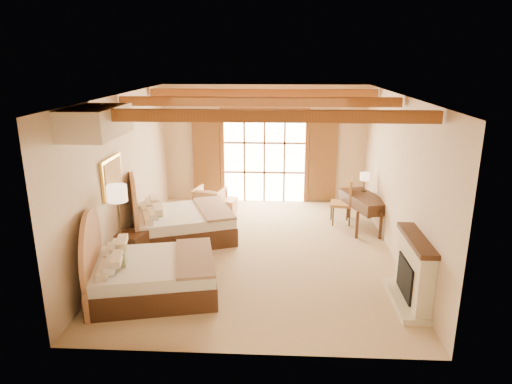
# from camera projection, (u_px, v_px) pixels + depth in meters

# --- Properties ---
(floor) EXTENTS (7.00, 7.00, 0.00)m
(floor) POSITION_uv_depth(u_px,v_px,m) (259.00, 250.00, 9.58)
(floor) COLOR tan
(floor) RESTS_ON ground
(wall_back) EXTENTS (5.50, 0.00, 5.50)m
(wall_back) POSITION_uv_depth(u_px,v_px,m) (265.00, 144.00, 12.48)
(wall_back) COLOR beige
(wall_back) RESTS_ON ground
(wall_left) EXTENTS (0.00, 7.00, 7.00)m
(wall_left) POSITION_uv_depth(u_px,v_px,m) (124.00, 175.00, 9.26)
(wall_left) COLOR beige
(wall_left) RESTS_ON ground
(wall_right) EXTENTS (0.00, 7.00, 7.00)m
(wall_right) POSITION_uv_depth(u_px,v_px,m) (398.00, 178.00, 8.99)
(wall_right) COLOR beige
(wall_right) RESTS_ON ground
(ceiling) EXTENTS (7.00, 7.00, 0.00)m
(ceiling) POSITION_uv_depth(u_px,v_px,m) (259.00, 95.00, 8.67)
(ceiling) COLOR #B97535
(ceiling) RESTS_ON ground
(ceiling_beams) EXTENTS (5.39, 4.60, 0.18)m
(ceiling_beams) POSITION_uv_depth(u_px,v_px,m) (259.00, 102.00, 8.70)
(ceiling_beams) COLOR #985B22
(ceiling_beams) RESTS_ON ceiling
(french_doors) EXTENTS (3.95, 0.08, 2.60)m
(french_doors) POSITION_uv_depth(u_px,v_px,m) (264.00, 157.00, 12.52)
(french_doors) COLOR white
(french_doors) RESTS_ON ground
(fireplace) EXTENTS (0.46, 1.40, 1.16)m
(fireplace) POSITION_uv_depth(u_px,v_px,m) (413.00, 275.00, 7.39)
(fireplace) COLOR beige
(fireplace) RESTS_ON ground
(painting) EXTENTS (0.06, 0.95, 0.75)m
(painting) POSITION_uv_depth(u_px,v_px,m) (112.00, 177.00, 8.50)
(painting) COLOR gold
(painting) RESTS_ON wall_left
(canopy_valance) EXTENTS (0.70, 1.40, 0.45)m
(canopy_valance) POSITION_uv_depth(u_px,v_px,m) (96.00, 122.00, 6.94)
(canopy_valance) COLOR #F6EDC7
(canopy_valance) RESTS_ON ceiling
(bed_near) EXTENTS (2.36, 1.95, 1.35)m
(bed_near) POSITION_uv_depth(u_px,v_px,m) (145.00, 272.00, 7.71)
(bed_near) COLOR #412414
(bed_near) RESTS_ON floor
(bed_far) EXTENTS (2.66, 2.25, 1.40)m
(bed_far) POSITION_uv_depth(u_px,v_px,m) (175.00, 221.00, 10.05)
(bed_far) COLOR #412414
(bed_far) RESTS_ON floor
(nightstand) EXTENTS (0.61, 0.61, 0.59)m
(nightstand) POSITION_uv_depth(u_px,v_px,m) (132.00, 247.00, 8.97)
(nightstand) COLOR #412414
(nightstand) RESTS_ON floor
(floor_lamp) EXTENTS (0.36, 0.36, 1.69)m
(floor_lamp) POSITION_uv_depth(u_px,v_px,m) (118.00, 199.00, 8.22)
(floor_lamp) COLOR #3C301F
(floor_lamp) RESTS_ON floor
(armchair) EXTENTS (0.89, 0.90, 0.68)m
(armchair) POSITION_uv_depth(u_px,v_px,m) (210.00, 200.00, 11.78)
(armchair) COLOR tan
(armchair) RESTS_ON floor
(ottoman) EXTENTS (0.60, 0.60, 0.38)m
(ottoman) POSITION_uv_depth(u_px,v_px,m) (226.00, 206.00, 11.81)
(ottoman) COLOR tan
(ottoman) RESTS_ON floor
(desk) EXTENTS (1.06, 1.59, 0.79)m
(desk) POSITION_uv_depth(u_px,v_px,m) (364.00, 211.00, 10.73)
(desk) COLOR #412414
(desk) RESTS_ON floor
(desk_chair) EXTENTS (0.56, 0.56, 1.12)m
(desk_chair) POSITION_uv_depth(u_px,v_px,m) (342.00, 209.00, 11.05)
(desk_chair) COLOR #9C6835
(desk_chair) RESTS_ON floor
(desk_lamp) EXTENTS (0.22, 0.22, 0.45)m
(desk_lamp) POSITION_uv_depth(u_px,v_px,m) (365.00, 177.00, 10.93)
(desk_lamp) COLOR #3C301F
(desk_lamp) RESTS_ON desk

